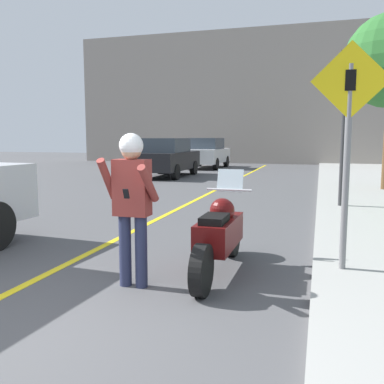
{
  "coord_description": "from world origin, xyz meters",
  "views": [
    {
      "loc": [
        2.65,
        -2.81,
        1.71
      ],
      "look_at": [
        1.04,
        2.53,
        1.0
      ],
      "focal_mm": 40.0,
      "sensor_mm": 36.0,
      "label": 1
    }
  ],
  "objects_px": {
    "motorcycle": "(219,235)",
    "parked_car_white": "(207,153)",
    "person_biker": "(132,194)",
    "crossing_sign": "(348,135)",
    "parked_car_black": "(167,157)",
    "traffic_light": "(345,99)"
  },
  "relations": [
    {
      "from": "parked_car_white",
      "to": "person_biker",
      "type": "bearing_deg",
      "value": -77.76
    },
    {
      "from": "parked_car_white",
      "to": "parked_car_black",
      "type": "bearing_deg",
      "value": -93.33
    },
    {
      "from": "crossing_sign",
      "to": "motorcycle",
      "type": "bearing_deg",
      "value": -169.35
    },
    {
      "from": "person_biker",
      "to": "parked_car_white",
      "type": "height_order",
      "value": "person_biker"
    },
    {
      "from": "crossing_sign",
      "to": "traffic_light",
      "type": "distance_m",
      "value": 5.27
    },
    {
      "from": "traffic_light",
      "to": "parked_car_white",
      "type": "xyz_separation_m",
      "value": [
        -6.62,
        12.63,
        -1.74
      ]
    },
    {
      "from": "crossing_sign",
      "to": "parked_car_white",
      "type": "xyz_separation_m",
      "value": [
        -6.42,
        17.83,
        -0.88
      ]
    },
    {
      "from": "traffic_light",
      "to": "parked_car_white",
      "type": "relative_size",
      "value": 0.85
    },
    {
      "from": "traffic_light",
      "to": "parked_car_black",
      "type": "distance_m",
      "value": 10.02
    },
    {
      "from": "parked_car_black",
      "to": "parked_car_white",
      "type": "relative_size",
      "value": 1.0
    },
    {
      "from": "parked_car_black",
      "to": "parked_car_white",
      "type": "height_order",
      "value": "same"
    },
    {
      "from": "person_biker",
      "to": "parked_car_white",
      "type": "distance_m",
      "value": 19.32
    },
    {
      "from": "motorcycle",
      "to": "parked_car_white",
      "type": "xyz_separation_m",
      "value": [
        -4.93,
        18.11,
        0.36
      ]
    },
    {
      "from": "motorcycle",
      "to": "crossing_sign",
      "type": "bearing_deg",
      "value": 10.65
    },
    {
      "from": "motorcycle",
      "to": "parked_car_white",
      "type": "bearing_deg",
      "value": 105.24
    },
    {
      "from": "motorcycle",
      "to": "parked_car_white",
      "type": "relative_size",
      "value": 0.53
    },
    {
      "from": "person_biker",
      "to": "parked_car_black",
      "type": "distance_m",
      "value": 13.97
    },
    {
      "from": "traffic_light",
      "to": "parked_car_white",
      "type": "bearing_deg",
      "value": 117.64
    },
    {
      "from": "person_biker",
      "to": "parked_car_white",
      "type": "bearing_deg",
      "value": 102.24
    },
    {
      "from": "parked_car_white",
      "to": "crossing_sign",
      "type": "bearing_deg",
      "value": -70.19
    },
    {
      "from": "person_biker",
      "to": "crossing_sign",
      "type": "distance_m",
      "value": 2.64
    },
    {
      "from": "traffic_light",
      "to": "parked_car_white",
      "type": "distance_m",
      "value": 14.37
    }
  ]
}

